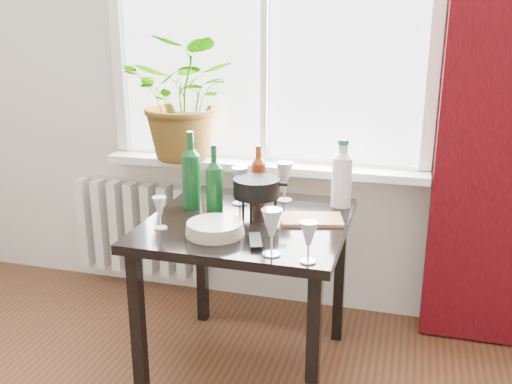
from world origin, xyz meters
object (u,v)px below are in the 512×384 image
(potted_plant, at_px, (186,98))
(cutting_board, at_px, (312,219))
(wineglass_front_left, at_px, (160,212))
(wine_bottle_left, at_px, (191,169))
(fondue_pot, at_px, (256,196))
(table, at_px, (248,239))
(cleaning_bottle, at_px, (342,172))
(wineglass_far_right, at_px, (308,242))
(bottle_amber, at_px, (259,174))
(wineglass_front_right, at_px, (272,232))
(wine_bottle_right, at_px, (214,180))
(wineglass_back_left, at_px, (240,185))
(plate_stack, at_px, (215,228))
(wineglass_back_center, at_px, (285,181))
(tv_remote, at_px, (255,241))
(radiator, at_px, (141,228))

(potted_plant, bearing_deg, cutting_board, -32.86)
(wineglass_front_left, bearing_deg, wine_bottle_left, 85.46)
(potted_plant, distance_m, fondue_pot, 0.78)
(table, relative_size, potted_plant, 1.30)
(cleaning_bottle, distance_m, wineglass_far_right, 0.67)
(cleaning_bottle, bearing_deg, bottle_amber, -171.33)
(table, bearing_deg, cleaning_bottle, 39.02)
(wineglass_front_right, xyz_separation_m, wineglass_far_right, (0.14, -0.03, -0.01))
(wineglass_front_left, bearing_deg, cutting_board, 24.05)
(wine_bottle_right, distance_m, wineglass_far_right, 0.64)
(cleaning_bottle, distance_m, wineglass_back_left, 0.47)
(wineglass_far_right, height_order, wineglass_front_left, wineglass_far_right)
(bottle_amber, height_order, wineglass_back_left, bottle_amber)
(table, height_order, wineglass_far_right, wineglass_far_right)
(table, distance_m, plate_stack, 0.25)
(wineglass_far_right, xyz_separation_m, wineglass_back_left, (-0.43, 0.56, 0.01))
(wineglass_back_center, bearing_deg, wine_bottle_left, -151.64)
(bottle_amber, relative_size, cleaning_bottle, 0.87)
(wineglass_front_left, bearing_deg, cleaning_bottle, 36.20)
(table, xyz_separation_m, wine_bottle_left, (-0.29, 0.09, 0.27))
(fondue_pot, height_order, tv_remote, fondue_pot)
(radiator, xyz_separation_m, wineglass_far_right, (1.18, -1.00, 0.44))
(table, bearing_deg, plate_stack, -110.38)
(cutting_board, bearing_deg, plate_stack, -142.61)
(bottle_amber, xyz_separation_m, wineglass_back_left, (-0.08, -0.04, -0.05))
(cleaning_bottle, distance_m, cutting_board, 0.30)
(wine_bottle_left, xyz_separation_m, wine_bottle_right, (0.13, -0.06, -0.02))
(wineglass_far_right, bearing_deg, wineglass_front_left, 165.64)
(cleaning_bottle, relative_size, wineglass_front_right, 1.79)
(wineglass_far_right, relative_size, tv_remote, 1.02)
(table, xyz_separation_m, tv_remote, (0.11, -0.25, 0.10))
(table, distance_m, wineglass_front_left, 0.41)
(wineglass_far_right, bearing_deg, radiator, 139.80)
(radiator, height_order, wineglass_front_right, wineglass_front_right)
(potted_plant, relative_size, tv_remote, 4.23)
(wineglass_back_left, xyz_separation_m, fondue_pot, (0.11, -0.11, -0.01))
(potted_plant, bearing_deg, radiator, 168.20)
(wine_bottle_right, xyz_separation_m, bottle_amber, (0.14, 0.20, -0.02))
(table, bearing_deg, radiator, 143.46)
(wine_bottle_left, distance_m, bottle_amber, 0.31)
(potted_plant, xyz_separation_m, wineglass_back_center, (0.60, -0.26, -0.33))
(radiator, xyz_separation_m, table, (0.85, -0.63, 0.27))
(radiator, xyz_separation_m, wine_bottle_right, (0.69, -0.60, 0.52))
(wineglass_front_right, relative_size, fondue_pot, 0.76)
(wine_bottle_left, xyz_separation_m, cutting_board, (0.56, -0.03, -0.17))
(wine_bottle_right, xyz_separation_m, wineglass_far_right, (0.50, -0.40, -0.08))
(wine_bottle_left, bearing_deg, bottle_amber, 27.58)
(wineglass_back_center, distance_m, tv_remote, 0.56)
(fondue_pot, distance_m, tv_remote, 0.36)
(wine_bottle_right, bearing_deg, bottle_amber, 54.58)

